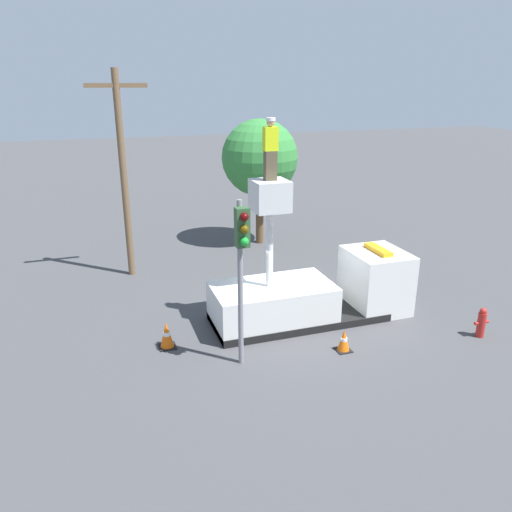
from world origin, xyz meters
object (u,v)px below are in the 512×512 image
at_px(worker, 270,149).
at_px(tree_left_bg, 260,158).
at_px(traffic_light_pole, 242,253).
at_px(traffic_cone_rear, 167,335).
at_px(traffic_cone_curbside, 344,341).
at_px(bucket_truck, 313,293).
at_px(fire_hydrant, 481,323).
at_px(utility_pole, 123,169).

xyz_separation_m(worker, tree_left_bg, (2.53, 8.23, -1.48)).
bearing_deg(worker, traffic_light_pole, -126.10).
bearing_deg(traffic_cone_rear, traffic_cone_curbside, -20.86).
xyz_separation_m(worker, traffic_cone_curbside, (1.47, -2.23, -5.19)).
relative_size(bucket_truck, traffic_light_pole, 1.42).
distance_m(fire_hydrant, traffic_cone_rear, 9.39).
relative_size(fire_hydrant, traffic_cone_curbside, 1.44).
bearing_deg(fire_hydrant, traffic_cone_rear, 165.29).
bearing_deg(traffic_cone_curbside, bucket_truck, 88.75).
bearing_deg(traffic_cone_rear, worker, 7.22).
bearing_deg(traffic_light_pole, traffic_cone_rear, 137.44).
relative_size(worker, fire_hydrant, 1.85).
bearing_deg(bucket_truck, tree_left_bg, 83.00).
bearing_deg(traffic_cone_curbside, utility_pole, 122.37).
distance_m(fire_hydrant, traffic_cone_curbside, 4.36).
height_order(traffic_cone_curbside, utility_pole, utility_pole).
bearing_deg(bucket_truck, worker, 180.00).
bearing_deg(traffic_light_pole, tree_left_bg, 68.62).
bearing_deg(tree_left_bg, traffic_light_pole, -111.38).
xyz_separation_m(bucket_truck, worker, (-1.52, 0.00, 4.62)).
bearing_deg(traffic_light_pole, traffic_cone_curbside, -3.27).
distance_m(bucket_truck, fire_hydrant, 5.12).
xyz_separation_m(worker, fire_hydrant, (5.78, -2.80, -5.04)).
height_order(worker, traffic_cone_curbside, worker).
bearing_deg(bucket_truck, fire_hydrant, -33.29).
height_order(worker, utility_pole, utility_pole).
bearing_deg(worker, bucket_truck, 0.00).
distance_m(traffic_light_pole, traffic_cone_rear, 3.76).
bearing_deg(worker, traffic_cone_curbside, -56.71).
distance_m(worker, fire_hydrant, 8.17).
height_order(tree_left_bg, utility_pole, utility_pole).
bearing_deg(utility_pole, traffic_light_pole, -74.63).
xyz_separation_m(traffic_light_pole, utility_pole, (-2.19, 7.98, 0.97)).
bearing_deg(tree_left_bg, traffic_cone_rear, -123.96).
bearing_deg(tree_left_bg, traffic_cone_curbside, -95.78).
bearing_deg(fire_hydrant, traffic_cone_curbside, 172.50).
xyz_separation_m(traffic_cone_rear, tree_left_bg, (5.82, 8.65, 3.64)).
bearing_deg(bucket_truck, utility_pole, 131.39).
xyz_separation_m(fire_hydrant, traffic_cone_curbside, (-4.32, 0.57, -0.15)).
relative_size(traffic_cone_curbside, tree_left_bg, 0.11).
height_order(bucket_truck, traffic_light_pole, bucket_truck).
xyz_separation_m(bucket_truck, traffic_cone_curbside, (-0.05, -2.23, -0.57)).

